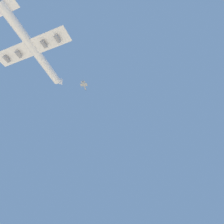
{
  "coord_description": "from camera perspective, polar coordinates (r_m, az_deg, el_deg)",
  "views": [
    {
      "loc": [
        -71.67,
        96.82,
        2.4
      ],
      "look_at": [
        11.9,
        67.74,
        68.49
      ],
      "focal_mm": 29.26,
      "sensor_mm": 36.0,
      "label": 1
    }
  ],
  "objects": [
    {
      "name": "chase_jet_trailing",
      "position": [
        212.83,
        -8.67,
        8.16
      ],
      "size": [
        14.82,
        9.71,
        4.0
      ],
      "rotation": [
        0.0,
        0.0,
        -0.46
      ],
      "color": "#999EA3"
    },
    {
      "name": "carrier_jet",
      "position": [
        153.49,
        -23.58,
        17.93
      ],
      "size": [
        64.98,
        56.72,
        19.32
      ],
      "rotation": [
        -0.06,
        0.0,
        -0.68
      ],
      "color": "white"
    }
  ]
}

